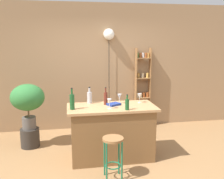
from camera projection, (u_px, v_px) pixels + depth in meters
ground at (115, 165)px, 4.12m from camera, size 12.00×12.00×0.00m
back_wall at (99, 67)px, 5.74m from camera, size 6.40×0.10×2.80m
kitchen_counter at (112, 132)px, 4.32m from camera, size 1.48×0.71×0.91m
bar_stool at (113, 149)px, 3.65m from camera, size 0.30×0.30×0.63m
spice_shelf at (143, 87)px, 5.85m from camera, size 0.35×0.15×1.83m
plant_stool at (30, 138)px, 4.82m from camera, size 0.35×0.35×0.36m
potted_plant at (28, 99)px, 4.67m from camera, size 0.62×0.56×0.85m
bottle_sauce_amber at (90, 97)px, 4.42m from camera, size 0.08×0.08×0.29m
bottle_soda_blue at (72, 101)px, 4.01m from camera, size 0.08×0.08×0.35m
bottle_vinegar at (106, 98)px, 4.32m from camera, size 0.06×0.06×0.30m
bottle_spirits_clear at (127, 104)px, 4.00m from camera, size 0.07×0.07×0.25m
wine_glass_left at (140, 96)px, 4.45m from camera, size 0.07×0.07×0.16m
wine_glass_center at (120, 97)px, 4.42m from camera, size 0.07×0.07×0.16m
wine_glass_right at (109, 102)px, 4.05m from camera, size 0.07×0.07×0.16m
cookbook at (114, 104)px, 4.30m from camera, size 0.26×0.23×0.03m
pendant_globe_light at (109, 35)px, 5.53m from camera, size 0.24×0.24×2.25m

